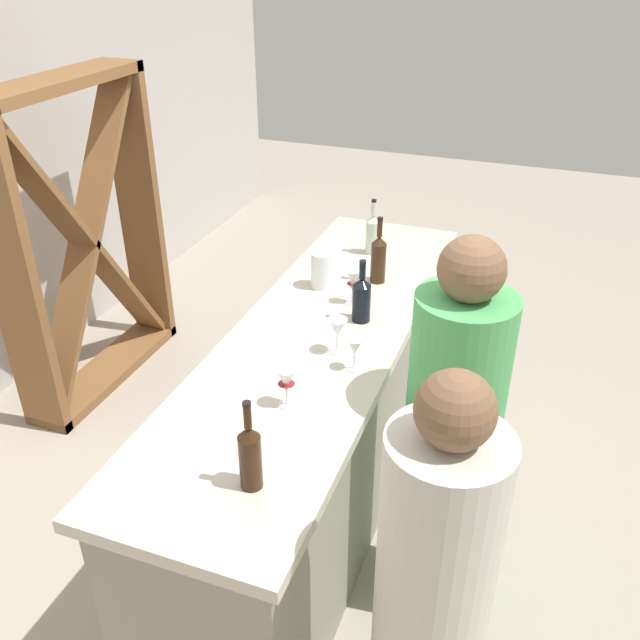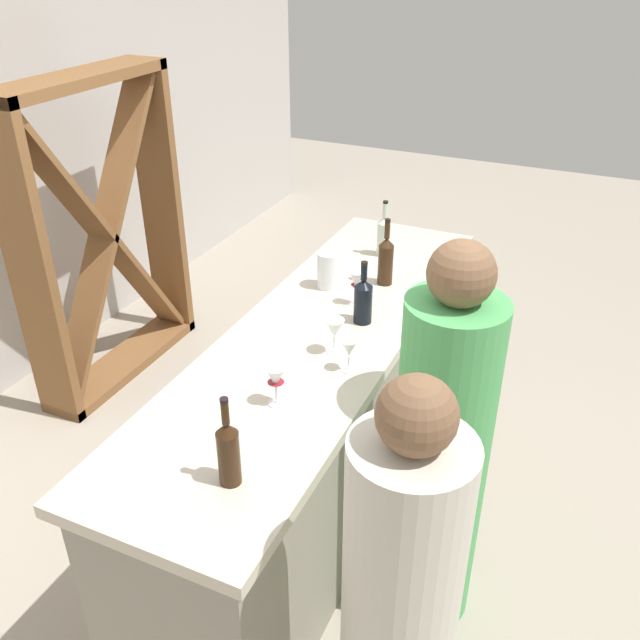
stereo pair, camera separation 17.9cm
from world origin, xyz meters
name	(u,v)px [view 1 (the left image)]	position (x,y,z in m)	size (l,w,h in m)	color
ground_plane	(320,502)	(0.00, 0.00, 0.00)	(12.00, 12.00, 0.00)	#9E9384
bar_counter	(320,422)	(0.00, 0.00, 0.50)	(2.54, 0.71, 0.99)	gray
wine_rack	(84,243)	(0.58, 1.65, 0.91)	(1.19, 0.28, 1.82)	brown
wine_bottle_leftmost_amber_brown	(250,455)	(-0.94, -0.13, 1.11)	(0.07, 0.07, 0.31)	#331E0F
wine_bottle_second_left_near_black	(362,298)	(0.14, -0.14, 1.10)	(0.08, 0.08, 0.28)	black
wine_bottle_center_amber_brown	(378,258)	(0.53, -0.10, 1.11)	(0.07, 0.07, 0.33)	#331E0F
wine_bottle_second_right_clear_pale	(373,233)	(0.84, 0.02, 1.10)	(0.07, 0.07, 0.29)	#B7C6B2
wine_glass_near_left	(355,349)	(-0.23, -0.22, 1.08)	(0.06, 0.06, 0.13)	white
wine_glass_near_center	(338,329)	(-0.13, -0.12, 1.10)	(0.08, 0.08, 0.15)	white
wine_glass_near_right	(286,381)	(-0.53, -0.07, 1.09)	(0.07, 0.07, 0.15)	white
wine_glass_far_left	(353,282)	(0.28, -0.05, 1.09)	(0.06, 0.06, 0.16)	white
water_pitcher	(322,270)	(0.38, 0.13, 1.08)	(0.10, 0.10, 0.17)	silver
person_left_guest	(449,453)	(-0.31, -0.63, 0.76)	(0.41, 0.41, 1.64)	#4CA559
person_center_guest	(428,626)	(-1.05, -0.72, 0.75)	(0.37, 0.37, 1.61)	beige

